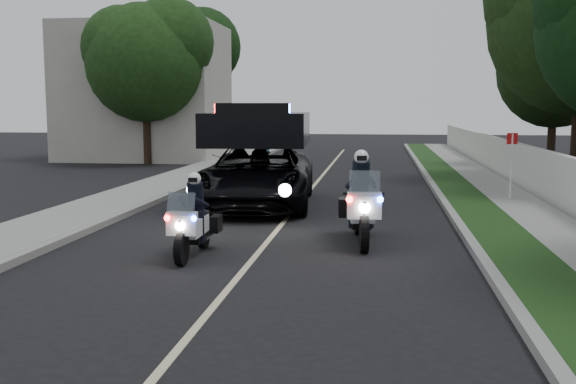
# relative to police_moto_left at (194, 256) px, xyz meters

# --- Properties ---
(ground) EXTENTS (120.00, 120.00, 0.00)m
(ground) POSITION_rel_police_moto_left_xyz_m (1.15, -3.51, 0.00)
(ground) COLOR black
(ground) RESTS_ON ground
(curb_right) EXTENTS (0.20, 60.00, 0.15)m
(curb_right) POSITION_rel_police_moto_left_xyz_m (5.25, 6.49, 0.07)
(curb_right) COLOR gray
(curb_right) RESTS_ON ground
(grass_verge) EXTENTS (1.20, 60.00, 0.16)m
(grass_verge) POSITION_rel_police_moto_left_xyz_m (5.95, 6.49, 0.08)
(grass_verge) COLOR #193814
(grass_verge) RESTS_ON ground
(sidewalk_right) EXTENTS (1.40, 60.00, 0.16)m
(sidewalk_right) POSITION_rel_police_moto_left_xyz_m (7.25, 6.49, 0.08)
(sidewalk_right) COLOR gray
(sidewalk_right) RESTS_ON ground
(property_wall) EXTENTS (0.22, 60.00, 1.50)m
(property_wall) POSITION_rel_police_moto_left_xyz_m (8.25, 6.49, 0.75)
(property_wall) COLOR beige
(property_wall) RESTS_ON ground
(curb_left) EXTENTS (0.20, 60.00, 0.15)m
(curb_left) POSITION_rel_police_moto_left_xyz_m (-2.95, 6.49, 0.07)
(curb_left) COLOR gray
(curb_left) RESTS_ON ground
(sidewalk_left) EXTENTS (2.00, 60.00, 0.16)m
(sidewalk_left) POSITION_rel_police_moto_left_xyz_m (-4.05, 6.49, 0.08)
(sidewalk_left) COLOR gray
(sidewalk_left) RESTS_ON ground
(building_far) EXTENTS (8.00, 6.00, 7.00)m
(building_far) POSITION_rel_police_moto_left_xyz_m (-8.85, 22.49, 3.50)
(building_far) COLOR #A8A396
(building_far) RESTS_ON ground
(lane_marking) EXTENTS (0.12, 50.00, 0.01)m
(lane_marking) POSITION_rel_police_moto_left_xyz_m (1.15, 6.49, 0.00)
(lane_marking) COLOR #BFB78C
(lane_marking) RESTS_ON ground
(police_moto_left) EXTENTS (0.65, 1.84, 1.57)m
(police_moto_left) POSITION_rel_police_moto_left_xyz_m (0.00, 0.00, 0.00)
(police_moto_left) COLOR silver
(police_moto_left) RESTS_ON ground
(police_moto_right) EXTENTS (0.98, 2.30, 1.90)m
(police_moto_right) POSITION_rel_police_moto_left_xyz_m (3.06, 1.67, 0.00)
(police_moto_right) COLOR white
(police_moto_right) RESTS_ON ground
(police_suv) EXTENTS (3.36, 6.50, 3.06)m
(police_suv) POSITION_rel_police_moto_left_xyz_m (0.07, 6.39, 0.00)
(police_suv) COLOR black
(police_suv) RESTS_ON ground
(bicycle) EXTENTS (0.67, 1.68, 0.86)m
(bicycle) POSITION_rel_police_moto_left_xyz_m (-1.69, 17.69, 0.00)
(bicycle) COLOR black
(bicycle) RESTS_ON ground
(cyclist) EXTENTS (0.58, 0.40, 1.55)m
(cyclist) POSITION_rel_police_moto_left_xyz_m (-1.69, 17.69, 0.00)
(cyclist) COLOR black
(cyclist) RESTS_ON ground
(sign_post) EXTENTS (0.40, 0.40, 2.09)m
(sign_post) POSITION_rel_police_moto_left_xyz_m (7.15, 7.86, 0.00)
(sign_post) COLOR red
(sign_post) RESTS_ON ground
(tree_right_d) EXTENTS (7.10, 7.10, 11.15)m
(tree_right_d) POSITION_rel_police_moto_left_xyz_m (10.50, 13.79, 0.00)
(tree_right_d) COLOR #203E14
(tree_right_d) RESTS_ON ground
(tree_right_e) EXTENTS (6.04, 6.04, 8.43)m
(tree_right_e) POSITION_rel_police_moto_left_xyz_m (11.04, 19.54, 0.00)
(tree_right_e) COLOR black
(tree_right_e) RESTS_ON ground
(tree_left_near) EXTENTS (7.31, 7.31, 9.41)m
(tree_left_near) POSITION_rel_police_moto_left_xyz_m (-7.71, 19.41, 0.00)
(tree_left_near) COLOR #1E4115
(tree_left_near) RESTS_ON ground
(tree_left_far) EXTENTS (7.12, 7.12, 10.05)m
(tree_left_far) POSITION_rel_police_moto_left_xyz_m (-8.11, 26.65, 0.00)
(tree_left_far) COLOR #143310
(tree_left_far) RESTS_ON ground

